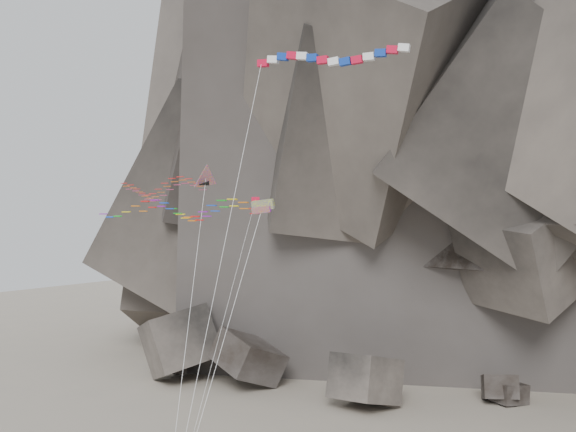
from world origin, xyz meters
The scene contains 6 objects.
headland centered at (0.00, 70.00, 42.00)m, with size 110.00×70.00×84.00m, color #5D544C, non-canonical shape.
boulder_field centered at (-12.68, 30.61, 2.38)m, with size 72.59×18.43×9.56m.
delta_kite centered at (-9.20, 2.85, 21.92)m, with size 15.07×11.37×21.98m.
banner_kite centered at (6.12, 1.48, 29.25)m, with size 9.73×10.95×28.42m.
parafoil_kite centered at (-4.76, -0.42, 20.33)m, with size 14.79×8.11×19.40m.
pennant_kite centered at (0.81, -0.81, 16.24)m, with size 0.69×9.42×19.52m.
Camera 1 is at (27.92, -36.22, 20.19)m, focal length 45.00 mm.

